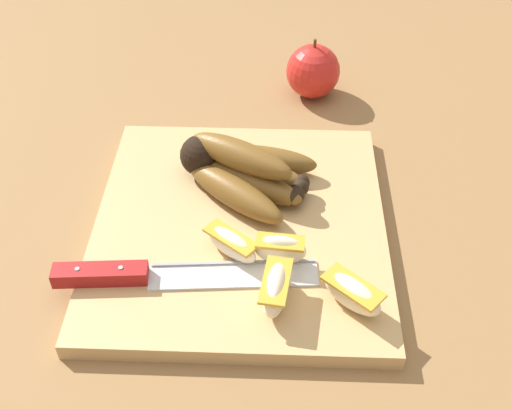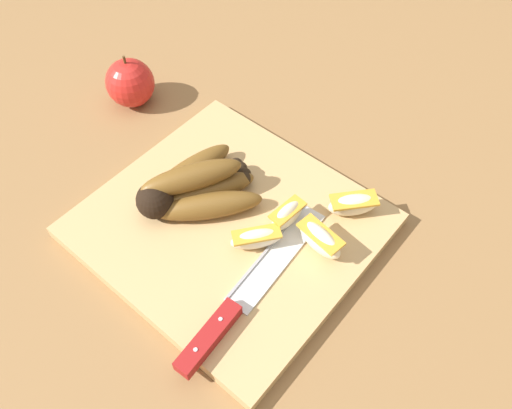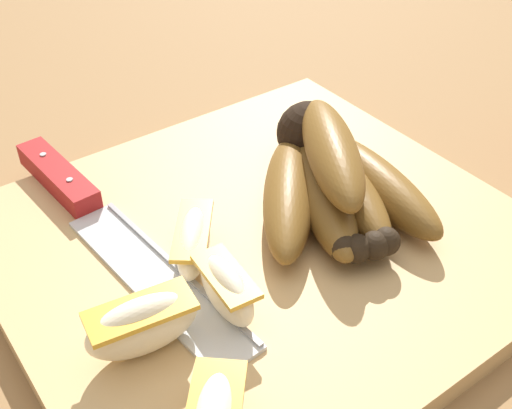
% 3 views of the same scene
% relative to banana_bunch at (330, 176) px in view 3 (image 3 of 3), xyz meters
% --- Properties ---
extents(ground_plane, '(6.00, 6.00, 0.00)m').
position_rel_banana_bunch_xyz_m(ground_plane, '(-0.07, -0.01, -0.04)').
color(ground_plane, olive).
extents(cutting_board, '(0.36, 0.34, 0.02)m').
position_rel_banana_bunch_xyz_m(cutting_board, '(-0.06, -0.00, -0.03)').
color(cutting_board, tan).
rests_on(cutting_board, ground_plane).
extents(banana_bunch, '(0.15, 0.17, 0.07)m').
position_rel_banana_bunch_xyz_m(banana_bunch, '(0.00, 0.00, 0.00)').
color(banana_bunch, black).
rests_on(banana_bunch, cutting_board).
extents(chefs_knife, '(0.05, 0.28, 0.02)m').
position_rel_banana_bunch_xyz_m(chefs_knife, '(-0.16, 0.09, -0.02)').
color(chefs_knife, silver).
rests_on(chefs_knife, cutting_board).
extents(apple_wedge_near, '(0.07, 0.04, 0.04)m').
position_rel_banana_bunch_xyz_m(apple_wedge_near, '(-0.18, -0.04, -0.00)').
color(apple_wedge_near, '#F4E5C1').
rests_on(apple_wedge_near, cutting_board).
extents(apple_wedge_middle, '(0.03, 0.06, 0.04)m').
position_rel_banana_bunch_xyz_m(apple_wedge_middle, '(-0.13, -0.05, -0.00)').
color(apple_wedge_middle, '#F4E5C1').
rests_on(apple_wedge_middle, cutting_board).
extents(apple_wedge_extra, '(0.06, 0.07, 0.03)m').
position_rel_banana_bunch_xyz_m(apple_wedge_extra, '(-0.12, 0.01, -0.01)').
color(apple_wedge_extra, '#F4E5C1').
rests_on(apple_wedge_extra, cutting_board).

